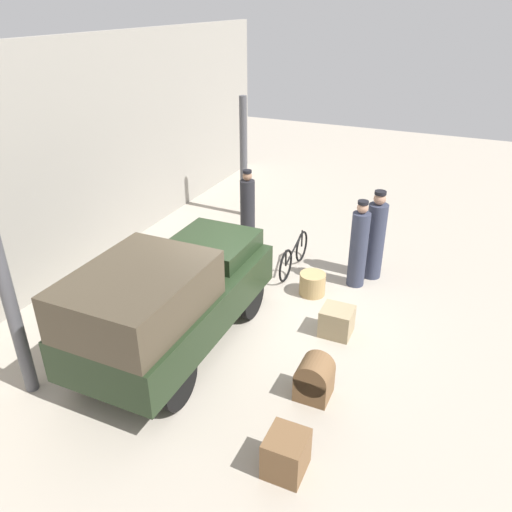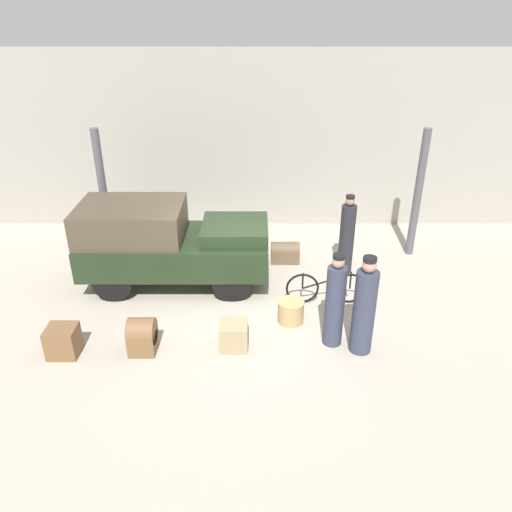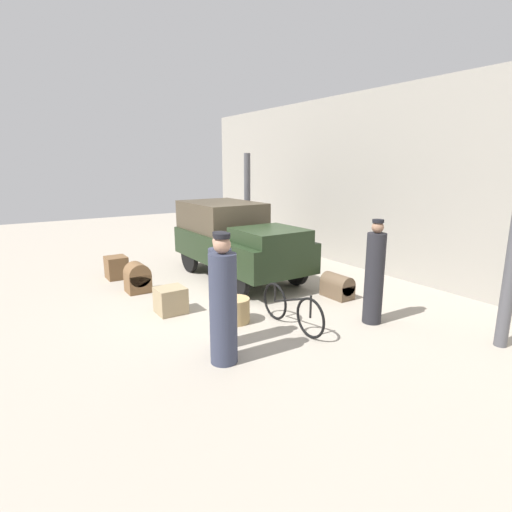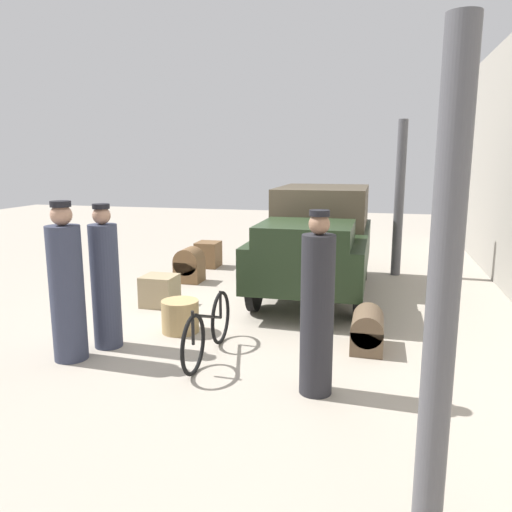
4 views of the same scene
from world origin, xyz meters
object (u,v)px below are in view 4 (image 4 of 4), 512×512
at_px(conductor_in_dark_uniform, 67,288).
at_px(trunk_barrel_dark, 367,330).
at_px(porter_standing_middle, 317,311).
at_px(suitcase_black_upright, 189,265).
at_px(truck, 318,236).
at_px(suitcase_tan_flat, 160,291).
at_px(bicycle, 208,329).
at_px(porter_carrying_trunk, 105,282).
at_px(wicker_basket, 180,316).
at_px(suitcase_small_leather, 208,254).

distance_m(conductor_in_dark_uniform, trunk_barrel_dark, 3.57).
height_order(conductor_in_dark_uniform, porter_standing_middle, conductor_in_dark_uniform).
bearing_deg(suitcase_black_upright, conductor_in_dark_uniform, 0.30).
distance_m(truck, suitcase_tan_flat, 2.83).
distance_m(porter_standing_middle, trunk_barrel_dark, 1.52).
bearing_deg(porter_standing_middle, conductor_in_dark_uniform, -93.42).
bearing_deg(truck, suitcase_black_upright, -92.20).
relative_size(bicycle, porter_carrying_trunk, 0.92).
xyz_separation_m(porter_standing_middle, trunk_barrel_dark, (-1.32, 0.47, -0.61)).
bearing_deg(wicker_basket, suitcase_tan_flat, -143.56).
xyz_separation_m(porter_carrying_trunk, trunk_barrel_dark, (-0.68, 3.11, -0.58)).
distance_m(trunk_barrel_dark, suitcase_tan_flat, 3.40).
bearing_deg(bicycle, suitcase_black_upright, -155.30).
bearing_deg(porter_carrying_trunk, truck, 146.10).
bearing_deg(trunk_barrel_dark, suitcase_small_leather, -139.27).
bearing_deg(conductor_in_dark_uniform, suitcase_small_leather, -178.71).
distance_m(truck, conductor_in_dark_uniform, 4.41).
relative_size(truck, suitcase_tan_flat, 7.50).
bearing_deg(trunk_barrel_dark, wicker_basket, -90.38).
relative_size(conductor_in_dark_uniform, suitcase_small_leather, 3.41).
height_order(suitcase_tan_flat, suitcase_small_leather, suitcase_small_leather).
xyz_separation_m(porter_carrying_trunk, suitcase_tan_flat, (-1.75, -0.11, -0.57)).
xyz_separation_m(conductor_in_dark_uniform, porter_standing_middle, (0.17, 2.86, 0.00)).
xyz_separation_m(wicker_basket, suitcase_small_leather, (-3.98, -1.00, 0.05)).
distance_m(porter_standing_middle, suitcase_tan_flat, 3.70).
bearing_deg(suitcase_tan_flat, trunk_barrel_dark, 71.64).
bearing_deg(suitcase_small_leather, truck, 60.14).
height_order(porter_carrying_trunk, suitcase_black_upright, porter_carrying_trunk).
bearing_deg(porter_carrying_trunk, trunk_barrel_dark, 102.37).
bearing_deg(suitcase_black_upright, suitcase_small_leather, -175.93).
xyz_separation_m(truck, suitcase_small_leather, (-1.44, -2.51, -0.71)).
height_order(truck, suitcase_tan_flat, truck).
bearing_deg(porter_carrying_trunk, bicycle, 88.05).
bearing_deg(suitcase_small_leather, bicycle, 19.24).
relative_size(wicker_basket, porter_standing_middle, 0.27).
bearing_deg(suitcase_small_leather, trunk_barrel_dark, 40.73).
xyz_separation_m(suitcase_tan_flat, suitcase_black_upright, (-1.58, -0.12, 0.07)).
bearing_deg(suitcase_black_upright, trunk_barrel_dark, 51.61).
distance_m(truck, porter_carrying_trunk, 3.91).
xyz_separation_m(porter_standing_middle, suitcase_small_leather, (-5.32, -2.98, -0.58)).
bearing_deg(conductor_in_dark_uniform, porter_standing_middle, 86.58).
distance_m(wicker_basket, conductor_in_dark_uniform, 1.59).
xyz_separation_m(porter_standing_middle, suitcase_tan_flat, (-2.39, -2.76, -0.60)).
bearing_deg(bicycle, wicker_basket, -138.63).
bearing_deg(bicycle, truck, 165.36).
relative_size(bicycle, conductor_in_dark_uniform, 0.88).
bearing_deg(suitcase_black_upright, suitcase_tan_flat, 4.36).
height_order(conductor_in_dark_uniform, trunk_barrel_dark, conductor_in_dark_uniform).
height_order(wicker_basket, porter_standing_middle, porter_standing_middle).
height_order(porter_carrying_trunk, suitcase_small_leather, porter_carrying_trunk).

